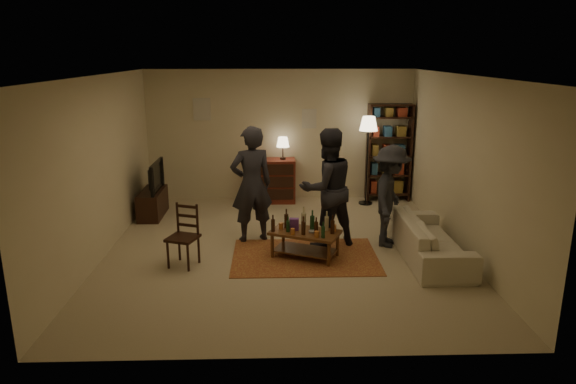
{
  "coord_description": "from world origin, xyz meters",
  "views": [
    {
      "loc": [
        -0.17,
        -7.62,
        3.02
      ],
      "look_at": [
        0.07,
        0.1,
        0.92
      ],
      "focal_mm": 32.0,
      "sensor_mm": 36.0,
      "label": 1
    }
  ],
  "objects_px": {
    "coffee_table": "(305,234)",
    "tv_stand": "(152,197)",
    "dining_chair": "(184,233)",
    "person_left": "(252,185)",
    "bookshelf": "(389,152)",
    "dresser": "(271,180)",
    "floor_lamp": "(368,130)",
    "sofa": "(430,239)",
    "person_by_sofa": "(390,196)",
    "person_right": "(327,188)"
  },
  "relations": [
    {
      "from": "tv_stand",
      "to": "floor_lamp",
      "type": "xyz_separation_m",
      "value": [
        4.19,
        0.69,
        1.15
      ]
    },
    {
      "from": "coffee_table",
      "to": "person_left",
      "type": "distance_m",
      "value": 1.26
    },
    {
      "from": "floor_lamp",
      "to": "sofa",
      "type": "xyz_separation_m",
      "value": [
        0.45,
        -2.89,
        -1.23
      ]
    },
    {
      "from": "bookshelf",
      "to": "person_left",
      "type": "height_order",
      "value": "bookshelf"
    },
    {
      "from": "person_right",
      "to": "tv_stand",
      "type": "bearing_deg",
      "value": -50.19
    },
    {
      "from": "person_right",
      "to": "person_by_sofa",
      "type": "xyz_separation_m",
      "value": [
        1.01,
        -0.02,
        -0.13
      ]
    },
    {
      "from": "floor_lamp",
      "to": "sofa",
      "type": "relative_size",
      "value": 0.86
    },
    {
      "from": "bookshelf",
      "to": "floor_lamp",
      "type": "distance_m",
      "value": 0.76
    },
    {
      "from": "dresser",
      "to": "floor_lamp",
      "type": "height_order",
      "value": "floor_lamp"
    },
    {
      "from": "floor_lamp",
      "to": "person_right",
      "type": "bearing_deg",
      "value": -114.57
    },
    {
      "from": "coffee_table",
      "to": "person_right",
      "type": "height_order",
      "value": "person_right"
    },
    {
      "from": "sofa",
      "to": "tv_stand",
      "type": "bearing_deg",
      "value": 64.66
    },
    {
      "from": "person_right",
      "to": "person_by_sofa",
      "type": "distance_m",
      "value": 1.02
    },
    {
      "from": "person_right",
      "to": "dresser",
      "type": "bearing_deg",
      "value": -93.63
    },
    {
      "from": "bookshelf",
      "to": "person_right",
      "type": "bearing_deg",
      "value": -120.84
    },
    {
      "from": "coffee_table",
      "to": "floor_lamp",
      "type": "height_order",
      "value": "floor_lamp"
    },
    {
      "from": "dining_chair",
      "to": "tv_stand",
      "type": "xyz_separation_m",
      "value": [
        -0.99,
        2.34,
        -0.1
      ]
    },
    {
      "from": "bookshelf",
      "to": "dresser",
      "type": "bearing_deg",
      "value": -178.43
    },
    {
      "from": "sofa",
      "to": "person_left",
      "type": "distance_m",
      "value": 2.91
    },
    {
      "from": "coffee_table",
      "to": "person_left",
      "type": "bearing_deg",
      "value": 137.46
    },
    {
      "from": "dresser",
      "to": "person_left",
      "type": "distance_m",
      "value": 2.35
    },
    {
      "from": "bookshelf",
      "to": "person_right",
      "type": "xyz_separation_m",
      "value": [
        -1.55,
        -2.6,
        -0.08
      ]
    },
    {
      "from": "coffee_table",
      "to": "dresser",
      "type": "xyz_separation_m",
      "value": [
        -0.51,
        3.04,
        0.1
      ]
    },
    {
      "from": "coffee_table",
      "to": "person_left",
      "type": "height_order",
      "value": "person_left"
    },
    {
      "from": "tv_stand",
      "to": "person_right",
      "type": "distance_m",
      "value": 3.58
    },
    {
      "from": "dresser",
      "to": "person_by_sofa",
      "type": "distance_m",
      "value": 3.2
    },
    {
      "from": "person_by_sofa",
      "to": "coffee_table",
      "type": "bearing_deg",
      "value": 130.22
    },
    {
      "from": "coffee_table",
      "to": "dresser",
      "type": "relative_size",
      "value": 0.85
    },
    {
      "from": "bookshelf",
      "to": "person_right",
      "type": "relative_size",
      "value": 1.06
    },
    {
      "from": "dining_chair",
      "to": "tv_stand",
      "type": "relative_size",
      "value": 0.87
    },
    {
      "from": "person_left",
      "to": "tv_stand",
      "type": "bearing_deg",
      "value": -53.41
    },
    {
      "from": "coffee_table",
      "to": "dining_chair",
      "type": "relative_size",
      "value": 1.25
    },
    {
      "from": "bookshelf",
      "to": "sofa",
      "type": "bearing_deg",
      "value": -90.82
    },
    {
      "from": "tv_stand",
      "to": "dresser",
      "type": "height_order",
      "value": "dresser"
    },
    {
      "from": "bookshelf",
      "to": "person_left",
      "type": "bearing_deg",
      "value": -139.55
    },
    {
      "from": "tv_stand",
      "to": "dining_chair",
      "type": "bearing_deg",
      "value": -67.04
    },
    {
      "from": "dresser",
      "to": "bookshelf",
      "type": "distance_m",
      "value": 2.5
    },
    {
      "from": "sofa",
      "to": "person_left",
      "type": "relative_size",
      "value": 1.09
    },
    {
      "from": "person_left",
      "to": "coffee_table",
      "type": "bearing_deg",
      "value": 119.23
    },
    {
      "from": "coffee_table",
      "to": "tv_stand",
      "type": "xyz_separation_m",
      "value": [
        -2.76,
        2.12,
        0.01
      ]
    },
    {
      "from": "bookshelf",
      "to": "person_left",
      "type": "relative_size",
      "value": 1.06
    },
    {
      "from": "dining_chair",
      "to": "person_left",
      "type": "bearing_deg",
      "value": 65.57
    },
    {
      "from": "person_by_sofa",
      "to": "dining_chair",
      "type": "bearing_deg",
      "value": 123.56
    },
    {
      "from": "person_by_sofa",
      "to": "dresser",
      "type": "bearing_deg",
      "value": 57.61
    },
    {
      "from": "floor_lamp",
      "to": "dresser",
      "type": "bearing_deg",
      "value": 173.45
    },
    {
      "from": "floor_lamp",
      "to": "person_left",
      "type": "relative_size",
      "value": 0.94
    },
    {
      "from": "sofa",
      "to": "person_by_sofa",
      "type": "height_order",
      "value": "person_by_sofa"
    },
    {
      "from": "floor_lamp",
      "to": "person_by_sofa",
      "type": "height_order",
      "value": "floor_lamp"
    },
    {
      "from": "dresser",
      "to": "bookshelf",
      "type": "bearing_deg",
      "value": 1.57
    },
    {
      "from": "tv_stand",
      "to": "dresser",
      "type": "distance_m",
      "value": 2.43
    }
  ]
}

